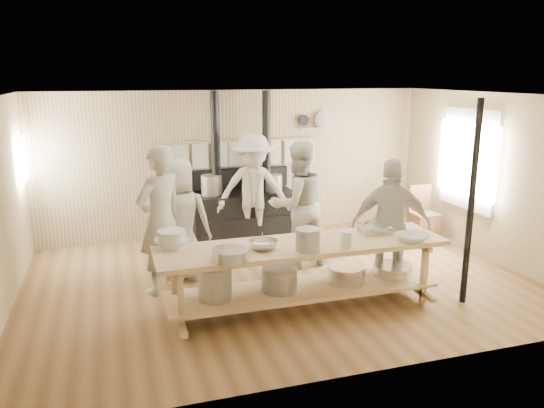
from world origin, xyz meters
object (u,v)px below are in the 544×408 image
Objects in this scene: stove at (242,211)px; roasting_pan at (375,230)px; cook_left at (298,205)px; cook_center at (180,220)px; cook_far_left at (160,220)px; cook_right at (391,225)px; cook_by_window at (253,191)px; chair at (424,223)px; prep_table at (302,269)px.

stove is 3.10m from roasting_pan.
cook_center is at bearing -8.72° from cook_left.
stove is 1.30× the size of cook_far_left.
roasting_pan is at bearing 125.87° from cook_far_left.
cook_right is at bearing 25.95° from roasting_pan.
cook_by_window is at bearing -37.81° from cook_right.
roasting_pan is at bearing 49.04° from cook_right.
cook_far_left is at bearing 8.64° from cook_right.
stove is 1.50× the size of cook_center.
cook_right is 1.90× the size of chair.
cook_center is at bearing -129.54° from stove.
cook_right reaches higher than roasting_pan.
prep_table is 3.83× the size of chair.
cook_center is at bearing 131.53° from prep_table.
stove is at bearing -112.53° from cook_center.
cook_far_left is 2.82m from roasting_pan.
stove is 2.06m from cook_center.
cook_far_left is 4.87m from chair.
chair is (3.10, 2.09, -0.24)m from prep_table.
cook_right is 2.57m from chair.
cook_right is at bearing -50.76° from cook_by_window.
cook_far_left reaches higher than cook_by_window.
stove is 3.02m from prep_table.
stove reaches higher than cook_center.
cook_far_left is at bearing -127.35° from cook_by_window.
stove is at bearing 110.21° from roasting_pan.
chair is at bearing 43.92° from roasting_pan.
cook_far_left is at bearing 2.12° from cook_left.
cook_center is 0.97× the size of cook_right.
prep_table is 1.80× the size of cook_far_left.
cook_far_left is 1.04× the size of cook_left.
cook_far_left is at bearing -165.85° from chair.
stove reaches higher than cook_by_window.
cook_far_left is at bearing 69.01° from cook_center.
chair is (2.63, 0.62, -0.68)m from cook_left.
cook_center is at bearing -163.03° from cook_far_left.
cook_right is at bearing 173.34° from cook_center.
cook_left is 2.04× the size of chair.
cook_right is 0.93× the size of cook_by_window.
cook_center is 4.29× the size of roasting_pan.
stove reaches higher than roasting_pan.
roasting_pan is at bearing 167.64° from cook_center.
stove reaches higher than prep_table.
cook_left is 1.10× the size of cook_center.
roasting_pan is (1.06, -2.89, 0.37)m from stove.
cook_left reaches higher than roasting_pan.
cook_left is 1.00× the size of cook_by_window.
cook_by_window reaches higher than cook_center.
stove is 3.24m from chair.
cook_far_left is at bearing 146.67° from prep_table.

